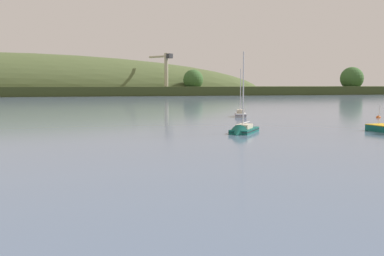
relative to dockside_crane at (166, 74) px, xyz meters
name	(u,v)px	position (x,y,z in m)	size (l,w,h in m)	color
dockside_crane	(166,74)	(0.00, 0.00, 0.00)	(9.76, 15.22, 22.59)	#4C4C51
sailboat_near_mooring	(240,115)	(-33.65, -157.23, -11.03)	(4.16, 6.22, 9.26)	#ADB2BC
sailboat_far_left	(242,132)	(-45.61, -181.75, -11.08)	(5.82, 6.05, 10.48)	#0F564C
mooring_buoy_midchannel	(378,118)	(-12.72, -168.22, -11.25)	(0.77, 0.77, 0.85)	#EA5B19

